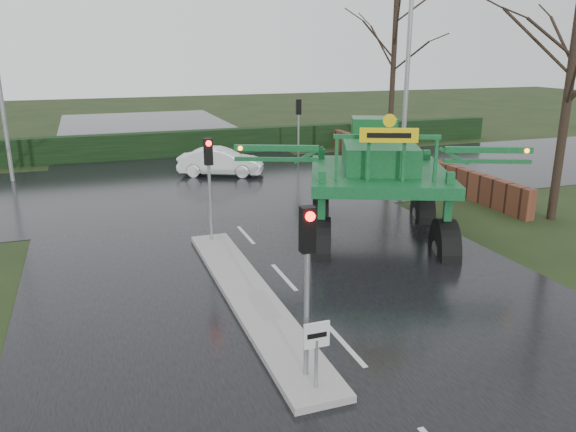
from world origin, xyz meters
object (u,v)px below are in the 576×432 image
object	(u,v)px
traffic_signal_near	(307,256)
traffic_signal_mid	(209,168)
keep_left_sign	(316,345)
street_light_left_far	(2,54)
crop_sprayer	(322,170)
white_sedan	(221,175)
traffic_signal_far	(298,116)
street_light_right	(402,55)

from	to	relation	value
traffic_signal_near	traffic_signal_mid	distance (m)	8.50
keep_left_sign	street_light_left_far	size ratio (longest dim) A/B	0.14
street_light_left_far	crop_sprayer	size ratio (longest dim) A/B	1.10
traffic_signal_mid	crop_sprayer	world-z (taller)	crop_sprayer
crop_sprayer	white_sedan	world-z (taller)	crop_sprayer
street_light_left_far	traffic_signal_near	bearing A→B (deg)	-71.83
crop_sprayer	traffic_signal_far	bearing A→B (deg)	94.79
traffic_signal_near	white_sedan	size ratio (longest dim) A/B	0.83
white_sedan	street_light_right	bearing A→B (deg)	-106.88
traffic_signal_far	street_light_right	world-z (taller)	street_light_right
street_light_left_far	crop_sprayer	world-z (taller)	street_light_left_far
street_light_right	keep_left_sign	bearing A→B (deg)	-125.12
traffic_signal_mid	white_sedan	size ratio (longest dim) A/B	0.83
traffic_signal_near	keep_left_sign	bearing A→B (deg)	-90.00
crop_sprayer	white_sedan	bearing A→B (deg)	115.29
keep_left_sign	traffic_signal_near	size ratio (longest dim) A/B	0.38
traffic_signal_near	street_light_left_far	size ratio (longest dim) A/B	0.35
traffic_signal_far	street_light_left_far	world-z (taller)	street_light_left_far
traffic_signal_far	street_light_right	xyz separation A→B (m)	(1.69, -8.01, 3.40)
street_light_right	crop_sprayer	bearing A→B (deg)	-135.90
traffic_signal_far	traffic_signal_near	bearing A→B (deg)	69.64
traffic_signal_far	keep_left_sign	bearing A→B (deg)	70.07
traffic_signal_mid	street_light_left_far	world-z (taller)	street_light_left_far
traffic_signal_mid	crop_sprayer	bearing A→B (deg)	-25.18
crop_sprayer	white_sedan	size ratio (longest dim) A/B	2.15
traffic_signal_near	traffic_signal_mid	world-z (taller)	same
white_sedan	traffic_signal_far	bearing A→B (deg)	-42.73
traffic_signal_near	street_light_right	bearing A→B (deg)	53.87
traffic_signal_far	crop_sprayer	world-z (taller)	crop_sprayer
keep_left_sign	crop_sprayer	distance (m)	8.28
keep_left_sign	white_sedan	world-z (taller)	keep_left_sign
keep_left_sign	traffic_signal_near	world-z (taller)	traffic_signal_near
traffic_signal_near	crop_sprayer	xyz separation A→B (m)	(3.26, 6.97, -0.00)
traffic_signal_near	white_sedan	distance (m)	19.17
traffic_signal_far	white_sedan	size ratio (longest dim) A/B	0.83
traffic_signal_near	white_sedan	bearing A→B (deg)	81.75
street_light_left_far	white_sedan	world-z (taller)	street_light_left_far
keep_left_sign	street_light_right	world-z (taller)	street_light_right
traffic_signal_mid	traffic_signal_near	bearing A→B (deg)	-90.00
street_light_left_far	white_sedan	xyz separation A→B (m)	(9.62, -2.21, -5.99)
keep_left_sign	traffic_signal_near	xyz separation A→B (m)	(0.00, 0.49, 1.53)
street_light_right	street_light_left_far	bearing A→B (deg)	153.98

